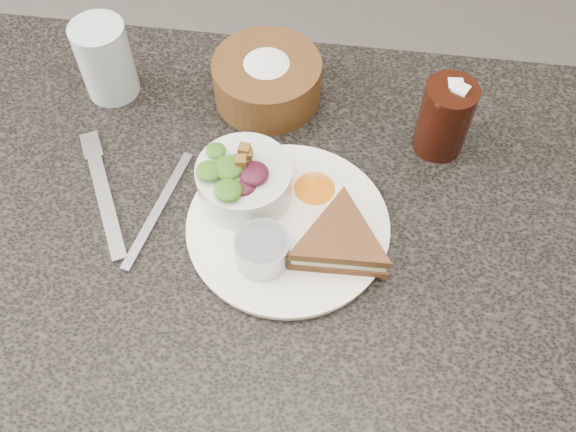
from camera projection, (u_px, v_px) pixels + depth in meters
The scene contains 12 objects.
floor at pixel (268, 402), 1.45m from camera, with size 6.00×6.00×0.00m, color #464442.
dining_table at pixel (262, 338), 1.14m from camera, with size 1.00×0.70×0.75m, color black.
dinner_plate at pixel (288, 227), 0.82m from camera, with size 0.25×0.25×0.01m, color white.
sandwich at pixel (340, 242), 0.78m from camera, with size 0.14×0.14×0.04m, color #50301A, non-canonical shape.
salad_bowl at pixel (244, 177), 0.81m from camera, with size 0.12×0.12×0.07m, color silver, non-canonical shape.
dressing_ramekin at pixel (262, 250), 0.77m from camera, with size 0.07×0.07×0.04m, color #979A9F.
orange_wedge at pixel (315, 183), 0.83m from camera, with size 0.06×0.06×0.02m, color orange.
fork at pixel (105, 200), 0.84m from camera, with size 0.02×0.19×0.01m, color gray.
knife at pixel (159, 209), 0.83m from camera, with size 0.01×0.19×0.00m, color gray.
bread_basket at pixel (267, 74), 0.91m from camera, with size 0.16×0.16×0.09m, color #54381A, non-canonical shape.
cola_glass at pixel (446, 115), 0.85m from camera, with size 0.07×0.07×0.12m, color black, non-canonical shape.
water_glass at pixel (105, 60), 0.91m from camera, with size 0.08×0.08×0.12m, color #A9B6BF.
Camera 1 is at (0.10, -0.43, 1.45)m, focal length 40.00 mm.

